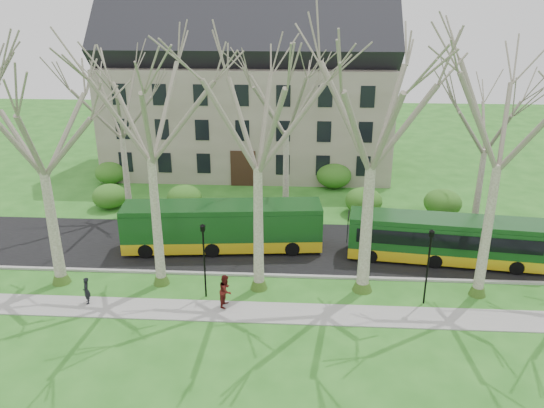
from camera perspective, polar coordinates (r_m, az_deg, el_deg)
The scene contains 13 objects.
ground at distance 30.72m, azimuth 4.46°, elevation -9.25°, with size 120.00×120.00×0.00m, color #27671D.
sidewalk at distance 28.57m, azimuth 4.53°, elevation -11.73°, with size 70.00×2.00×0.06m, color gray.
road at distance 35.56m, azimuth 4.35°, elevation -4.73°, with size 80.00×8.00×0.06m, color black.
curb at distance 31.99m, azimuth 4.43°, elevation -7.79°, with size 80.00×0.25×0.14m, color #A5A39E.
building at distance 51.33m, azimuth -2.51°, elevation 12.76°, with size 26.50×12.20×16.00m.
tree_row_verge at distance 28.14m, azimuth 4.86°, elevation 3.47°, with size 49.00×7.00×14.00m.
tree_row_far at distance 38.70m, azimuth 2.52°, elevation 6.89°, with size 33.00×7.00×12.00m.
lamp_row at distance 28.61m, azimuth 4.63°, elevation -5.81°, with size 36.22×0.22×4.30m.
hedges at distance 43.20m, azimuth -1.94°, elevation 1.49°, with size 30.60×8.60×2.00m.
bus_lead at distance 34.83m, azimuth -5.33°, elevation -2.38°, with size 12.84×2.67×3.21m, color #124116, non-canonical shape.
bus_follow at distance 34.87m, azimuth 18.07°, elevation -3.60°, with size 11.82×2.46×2.95m, color #124116, non-canonical shape.
pedestrian_a at distance 30.68m, azimuth -19.33°, elevation -8.79°, with size 0.55×0.36×1.51m, color black.
pedestrian_b at distance 28.80m, azimuth -5.00°, elevation -9.25°, with size 0.89×0.69×1.82m, color #551513.
Camera 1 is at (-0.77, -26.52, 15.48)m, focal length 35.00 mm.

